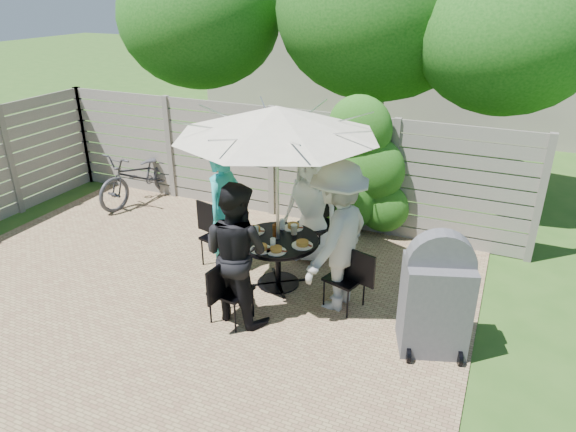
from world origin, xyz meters
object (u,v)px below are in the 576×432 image
at_px(chair_left, 220,248).
at_px(plate_back, 293,227).
at_px(person_front, 236,253).
at_px(syrup_jug, 276,230).
at_px(plate_left, 255,230).
at_px(chair_right, 345,290).
at_px(person_back, 312,206).
at_px(plate_right, 302,244).
at_px(person_left, 226,211).
at_px(glass_left, 256,232).
at_px(patio_table, 278,253).
at_px(bbq_grill, 436,298).
at_px(coffee_cup, 294,230).
at_px(chair_back, 316,236).
at_px(person_right, 337,237).
at_px(chair_front, 231,303).
at_px(plate_front, 261,248).
at_px(bicycle, 141,176).
at_px(plate_extra, 276,250).
at_px(umbrella, 277,121).
at_px(glass_front, 273,244).
at_px(glass_back, 282,224).

relative_size(chair_left, plate_back, 3.36).
bearing_deg(person_front, syrup_jug, -86.10).
bearing_deg(plate_left, chair_right, -9.24).
height_order(person_back, plate_right, person_back).
bearing_deg(plate_left, syrup_jug, 0.30).
xyz_separation_m(person_left, plate_left, (0.46, -0.07, -0.15)).
relative_size(person_left, glass_left, 12.06).
bearing_deg(plate_right, patio_table, 170.83).
bearing_deg(bbq_grill, person_left, 148.98).
distance_m(patio_table, coffee_cup, 0.36).
height_order(chair_back, person_right, person_right).
xyz_separation_m(person_back, chair_front, (-0.29, -1.77, -0.56)).
bearing_deg(person_right, plate_back, -113.45).
bearing_deg(chair_right, bbq_grill, 179.34).
height_order(chair_left, person_front, person_front).
bearing_deg(person_back, person_left, -135.00).
relative_size(plate_front, syrup_jug, 1.62).
bearing_deg(person_left, bicycle, 69.68).
relative_size(person_front, plate_right, 6.46).
relative_size(patio_table, person_back, 0.72).
bearing_deg(plate_extra, syrup_jug, 115.27).
bearing_deg(umbrella, plate_left, 170.83).
xyz_separation_m(person_front, glass_front, (0.19, 0.55, -0.10)).
bearing_deg(bbq_grill, glass_back, 141.22).
relative_size(chair_back, plate_front, 3.86).
xyz_separation_m(umbrella, person_right, (0.82, -0.13, -1.25)).
height_order(person_left, bbq_grill, person_left).
distance_m(glass_back, coffee_cup, 0.21).
relative_size(person_right, glass_front, 13.07).
xyz_separation_m(umbrella, chair_front, (-0.15, -0.95, -1.91)).
height_order(person_right, plate_left, person_right).
xyz_separation_m(chair_right, syrup_jug, (-1.00, 0.21, 0.50)).
bearing_deg(person_left, chair_right, -90.06).
distance_m(umbrella, plate_left, 1.51).
xyz_separation_m(person_left, coffee_cup, (0.95, 0.07, -0.11)).
distance_m(patio_table, glass_left, 0.39).
bearing_deg(glass_left, chair_front, -82.32).
xyz_separation_m(plate_front, glass_back, (-0.00, 0.63, 0.05)).
relative_size(person_left, chair_front, 2.02).
bearing_deg(person_right, bbq_grill, 82.57).
relative_size(chair_back, person_right, 0.55).
bearing_deg(glass_front, plate_back, 90.44).
bearing_deg(patio_table, glass_front, -77.17).
xyz_separation_m(plate_left, coffee_cup, (0.49, 0.14, 0.04)).
distance_m(plate_right, syrup_jug, 0.43).
height_order(patio_table, chair_left, chair_left).
distance_m(patio_table, chair_back, 0.98).
relative_size(person_back, bicycle, 0.89).
distance_m(glass_back, glass_front, 0.56).
distance_m(plate_left, bbq_grill, 2.44).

